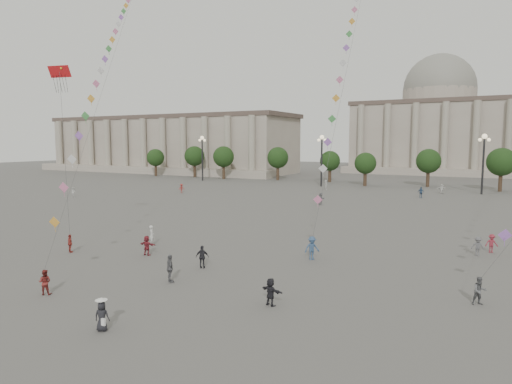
% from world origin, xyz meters
% --- Properties ---
extents(ground, '(360.00, 360.00, 0.00)m').
position_xyz_m(ground, '(0.00, 0.00, 0.00)').
color(ground, '#54524F').
rests_on(ground, ground).
extents(hall_west, '(84.00, 26.22, 17.20)m').
position_xyz_m(hall_west, '(-75.00, 93.89, 8.43)').
color(hall_west, gray).
rests_on(hall_west, ground).
extents(hall_central, '(48.30, 34.30, 35.50)m').
position_xyz_m(hall_central, '(0.00, 129.22, 14.23)').
color(hall_central, gray).
rests_on(hall_central, ground).
extents(tree_row, '(137.12, 5.12, 8.00)m').
position_xyz_m(tree_row, '(0.00, 78.00, 5.39)').
color(tree_row, '#36261B').
rests_on(tree_row, ground).
extents(lamp_post_far_west, '(2.00, 0.90, 10.65)m').
position_xyz_m(lamp_post_far_west, '(-45.00, 70.00, 7.35)').
color(lamp_post_far_west, '#262628').
rests_on(lamp_post_far_west, ground).
extents(lamp_post_mid_west, '(2.00, 0.90, 10.65)m').
position_xyz_m(lamp_post_mid_west, '(-15.00, 70.00, 7.35)').
color(lamp_post_mid_west, '#262628').
rests_on(lamp_post_mid_west, ground).
extents(lamp_post_mid_east, '(2.00, 0.90, 10.65)m').
position_xyz_m(lamp_post_mid_east, '(15.00, 70.00, 7.35)').
color(lamp_post_mid_east, '#262628').
rests_on(lamp_post_mid_east, ground).
extents(person_crowd_0, '(1.16, 0.83, 1.83)m').
position_xyz_m(person_crowd_0, '(6.35, 59.35, 0.92)').
color(person_crowd_0, '#314B6F').
rests_on(person_crowd_0, ground).
extents(person_crowd_1, '(1.06, 0.98, 1.74)m').
position_xyz_m(person_crowd_1, '(-44.82, 32.49, 0.87)').
color(person_crowd_1, silver).
rests_on(person_crowd_1, ground).
extents(person_crowd_2, '(1.08, 1.25, 1.67)m').
position_xyz_m(person_crowd_2, '(-33.11, 46.45, 0.84)').
color(person_crowd_2, maroon).
rests_on(person_crowd_2, ground).
extents(person_crowd_3, '(1.55, 0.86, 1.60)m').
position_xyz_m(person_crowd_3, '(6.82, 2.88, 0.80)').
color(person_crowd_3, black).
rests_on(person_crowd_3, ground).
extents(person_crowd_4, '(1.64, 1.28, 1.74)m').
position_xyz_m(person_crowd_4, '(8.62, 68.00, 0.87)').
color(person_crowd_4, white).
rests_on(person_crowd_4, ground).
extents(person_crowd_6, '(1.07, 0.69, 1.57)m').
position_xyz_m(person_crowd_6, '(16.59, 21.09, 0.79)').
color(person_crowd_6, '#57575B').
rests_on(person_crowd_6, ground).
extents(person_crowd_8, '(1.16, 0.92, 1.57)m').
position_xyz_m(person_crowd_8, '(17.55, 22.81, 0.79)').
color(person_crowd_8, maroon).
rests_on(person_crowd_8, ground).
extents(person_crowd_10, '(0.61, 0.78, 1.88)m').
position_xyz_m(person_crowd_10, '(-12.03, 64.72, 0.94)').
color(person_crowd_10, '#B4B5B0').
rests_on(person_crowd_10, ground).
extents(person_crowd_12, '(1.66, 1.35, 1.77)m').
position_xyz_m(person_crowd_12, '(-5.35, 43.79, 0.89)').
color(person_crowd_12, slate).
rests_on(person_crowd_12, ground).
extents(person_crowd_13, '(0.79, 0.76, 1.81)m').
position_xyz_m(person_crowd_13, '(-9.35, 11.36, 0.91)').
color(person_crowd_13, silver).
rests_on(person_crowd_13, ground).
extents(tourist_0, '(0.98, 0.69, 1.54)m').
position_xyz_m(tourist_0, '(-13.59, 6.04, 0.77)').
color(tourist_0, '#9F332B').
rests_on(tourist_0, ground).
extents(tourist_2, '(1.53, 0.57, 1.62)m').
position_xyz_m(tourist_2, '(-7.29, 8.40, 0.81)').
color(tourist_2, maroon).
rests_on(tourist_2, ground).
extents(tourist_3, '(1.13, 1.08, 1.88)m').
position_xyz_m(tourist_3, '(-0.94, 3.55, 0.94)').
color(tourist_3, '#5E5E63').
rests_on(tourist_3, ground).
extents(tourist_4, '(1.07, 0.75, 1.69)m').
position_xyz_m(tourist_4, '(-1.04, 7.38, 0.84)').
color(tourist_4, '#222228').
rests_on(tourist_4, ground).
extents(kite_flyer_0, '(0.95, 0.89, 1.55)m').
position_xyz_m(kite_flyer_0, '(-6.10, -1.97, 0.77)').
color(kite_flyer_0, maroon).
rests_on(kite_flyer_0, ground).
extents(kite_flyer_1, '(1.35, 1.34, 1.87)m').
position_xyz_m(kite_flyer_1, '(5.16, 13.48, 0.93)').
color(kite_flyer_1, '#334E73').
rests_on(kite_flyer_1, ground).
extents(kite_flyer_2, '(0.98, 0.92, 1.62)m').
position_xyz_m(kite_flyer_2, '(17.24, 8.68, 0.81)').
color(kite_flyer_2, '#57585C').
rests_on(kite_flyer_2, ground).
extents(hat_person, '(0.85, 0.72, 1.69)m').
position_xyz_m(hat_person, '(1.10, -4.18, 0.81)').
color(hat_person, black).
rests_on(hat_person, ground).
extents(dragon_kite, '(3.46, 2.24, 15.22)m').
position_xyz_m(dragon_kite, '(-18.19, 9.49, 14.89)').
color(dragon_kite, red).
rests_on(dragon_kite, ground).
extents(kite_train_west, '(33.11, 44.41, 67.84)m').
position_xyz_m(kite_train_west, '(-23.68, 22.03, 21.78)').
color(kite_train_west, '#3F3F3F').
rests_on(kite_train_west, ground).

